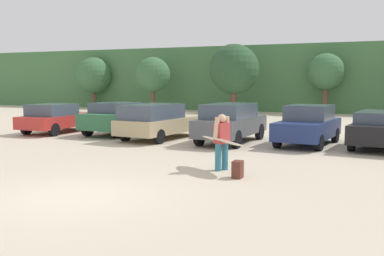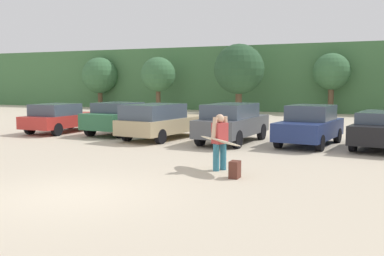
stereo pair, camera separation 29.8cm
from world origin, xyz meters
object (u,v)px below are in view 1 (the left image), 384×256
Objects in this scene: parked_car_dark_gray at (231,122)px; parked_car_red at (58,118)px; backpack_dropped at (238,169)px; parked_car_forest_green at (119,118)px; parked_car_tan at (159,121)px; parked_car_navy at (308,125)px; person_adult at (222,139)px; surfboard_cream at (222,141)px; parked_car_black at (383,128)px.

parked_car_red is at bearing 91.17° from parked_car_dark_gray.
parked_car_dark_gray reaches higher than backpack_dropped.
parked_car_forest_green is 0.88× the size of parked_car_tan.
parked_car_navy is at bearing 83.79° from backpack_dropped.
parked_car_navy is (8.84, -0.24, -0.02)m from parked_car_forest_green.
person_adult is at bearing 131.09° from backpack_dropped.
parked_car_dark_gray reaches higher than surfboard_cream.
person_adult is at bearing -34.47° from surfboard_cream.
surfboard_cream is at bearing 131.26° from person_adult.
backpack_dropped is (0.71, -0.78, -0.62)m from surfboard_cream.
parked_car_red is at bearing 93.24° from parked_car_tan.
parked_car_red is 12.13m from person_adult.
parked_car_navy is (6.28, 0.66, -0.02)m from parked_car_tan.
parked_car_navy is 7.15m from backpack_dropped.
parked_car_black is 8.22m from backpack_dropped.
surfboard_cream is (1.57, -5.75, -0.02)m from parked_car_dark_gray.
parked_car_navy reaches higher than parked_car_black.
parked_car_dark_gray is 5.91m from person_adult.
surfboard_cream is (-1.48, -6.31, 0.06)m from parked_car_navy.
parked_car_red is 1.03× the size of parked_car_forest_green.
parked_car_navy is at bearing -62.85° from surfboard_cream.
surfboard_cream is at bearing -127.55° from parked_car_forest_green.
parked_car_red is 1.04× the size of parked_car_navy.
parked_car_navy reaches higher than parked_car_tan.
parked_car_forest_green is 9.85m from surfboard_cream.
parked_car_navy is 9.50× the size of backpack_dropped.
parked_car_tan is at bearing -105.28° from parked_car_forest_green.
parked_car_red is at bearing 99.84° from parked_car_black.
backpack_dropped is (5.51, -6.42, -0.58)m from parked_car_tan.
person_adult reaches higher than parked_car_black.
parked_car_navy is 0.86× the size of parked_car_black.
parked_car_dark_gray is 2.35× the size of surfboard_cream.
parked_car_tan is 2.52× the size of surfboard_cream.
parked_car_forest_green is at bearing -1.28° from surfboard_cream.
parked_car_forest_green is 1.00× the size of parked_car_navy.
parked_car_tan is at bearing 130.63° from backpack_dropped.
parked_car_forest_green is 9.80m from person_adult.
parked_car_black is at bearing -96.58° from person_adult.
surfboard_cream is at bearing -118.90° from parked_car_red.
parked_car_black is 2.56× the size of surfboard_cream.
person_adult is at bearing -127.37° from parked_car_forest_green.
parked_car_forest_green is 2.21× the size of surfboard_cream.
person_adult is (10.55, -5.98, 0.17)m from parked_car_red.
parked_car_red is 0.89× the size of parked_car_black.
parked_car_red is at bearing 98.22° from parked_car_navy.
person_adult reaches higher than parked_car_tan.
parked_car_black is at bearing -86.81° from parked_car_red.
parked_car_tan is 0.99× the size of parked_car_black.
parked_car_red is 12.17m from surfboard_cream.
parked_car_black is (14.77, 0.60, 0.01)m from parked_car_red.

